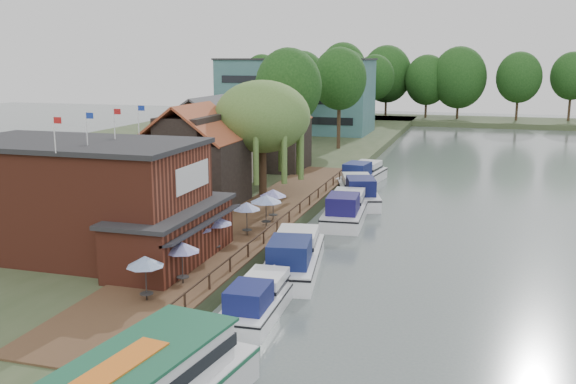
% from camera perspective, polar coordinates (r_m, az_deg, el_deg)
% --- Properties ---
extents(ground, '(260.00, 260.00, 0.00)m').
position_cam_1_polar(ground, '(38.39, 3.46, -8.46)').
color(ground, '#4E5A58').
rests_on(ground, ground).
extents(land_bank, '(50.00, 140.00, 1.00)m').
position_cam_1_polar(land_bank, '(80.81, -11.69, 2.47)').
color(land_bank, '#384728').
rests_on(land_bank, ground).
extents(quay_deck, '(6.00, 50.00, 0.10)m').
position_cam_1_polar(quay_deck, '(49.43, -2.89, -2.53)').
color(quay_deck, '#47301E').
rests_on(quay_deck, land_bank).
extents(quay_rail, '(0.20, 49.00, 1.00)m').
position_cam_1_polar(quay_rail, '(48.97, 0.28, -2.11)').
color(quay_rail, black).
rests_on(quay_rail, land_bank).
extents(pub, '(20.00, 11.00, 7.30)m').
position_cam_1_polar(pub, '(41.56, -15.93, -0.64)').
color(pub, maroon).
rests_on(pub, land_bank).
extents(hotel_block, '(25.40, 12.40, 12.30)m').
position_cam_1_polar(hotel_block, '(109.49, 0.73, 8.61)').
color(hotel_block, '#38666B').
rests_on(hotel_block, land_bank).
extents(cottage_a, '(8.60, 7.60, 8.50)m').
position_cam_1_polar(cottage_a, '(54.86, -8.44, 3.27)').
color(cottage_a, black).
rests_on(cottage_a, land_bank).
extents(cottage_b, '(9.60, 8.60, 8.50)m').
position_cam_1_polar(cottage_b, '(65.11, -7.11, 4.64)').
color(cottage_b, beige).
rests_on(cottage_b, land_bank).
extents(cottage_c, '(7.60, 7.60, 8.50)m').
position_cam_1_polar(cottage_c, '(72.04, -1.29, 5.41)').
color(cottage_c, black).
rests_on(cottage_c, land_bank).
extents(willow, '(8.60, 8.60, 10.43)m').
position_cam_1_polar(willow, '(57.64, -2.29, 4.76)').
color(willow, '#476B2D').
rests_on(willow, land_bank).
extents(umbrella_0, '(1.95, 1.95, 2.38)m').
position_cam_1_polar(umbrella_0, '(33.76, -12.52, -7.50)').
color(umbrella_0, navy).
rests_on(umbrella_0, quay_deck).
extents(umbrella_1, '(2.00, 2.00, 2.38)m').
position_cam_1_polar(umbrella_1, '(35.84, -9.37, -6.22)').
color(umbrella_1, navy).
rests_on(umbrella_1, quay_deck).
extents(umbrella_2, '(1.95, 1.95, 2.38)m').
position_cam_1_polar(umbrella_2, '(39.99, -8.12, -4.27)').
color(umbrella_2, navy).
rests_on(umbrella_2, quay_deck).
extents(umbrella_3, '(2.27, 2.27, 2.38)m').
position_cam_1_polar(umbrella_3, '(41.28, -6.51, -3.72)').
color(umbrella_3, navy).
rests_on(umbrella_3, quay_deck).
extents(umbrella_4, '(1.96, 1.96, 2.38)m').
position_cam_1_polar(umbrella_4, '(44.95, -3.68, -2.37)').
color(umbrella_4, navy).
rests_on(umbrella_4, quay_deck).
extents(umbrella_5, '(2.38, 2.38, 2.38)m').
position_cam_1_polar(umbrella_5, '(47.19, -1.96, -1.67)').
color(umbrella_5, navy).
rests_on(umbrella_5, quay_deck).
extents(umbrella_6, '(2.11, 2.11, 2.38)m').
position_cam_1_polar(umbrella_6, '(49.17, -1.34, -1.11)').
color(umbrella_6, navy).
rests_on(umbrella_6, quay_deck).
extents(cruiser_0, '(3.22, 8.99, 2.11)m').
position_cam_1_polar(cruiser_0, '(34.31, -2.65, -9.09)').
color(cruiser_0, white).
rests_on(cruiser_0, ground).
extents(cruiser_1, '(5.14, 11.19, 2.65)m').
position_cam_1_polar(cruiser_1, '(40.66, 0.52, -5.30)').
color(cruiser_1, white).
rests_on(cruiser_1, ground).
extents(cruiser_2, '(4.26, 10.87, 2.61)m').
position_cam_1_polar(cruiser_2, '(53.41, 5.18, -1.20)').
color(cruiser_2, silver).
rests_on(cruiser_2, ground).
extents(cruiser_3, '(6.47, 11.45, 2.68)m').
position_cam_1_polar(cruiser_3, '(60.53, 6.27, 0.37)').
color(cruiser_3, silver).
rests_on(cruiser_3, ground).
extents(cruiser_4, '(4.68, 10.71, 2.53)m').
position_cam_1_polar(cruiser_4, '(69.63, 6.67, 1.80)').
color(cruiser_4, white).
rests_on(cruiser_4, ground).
extents(swan, '(0.44, 0.44, 0.44)m').
position_cam_1_polar(swan, '(30.04, -10.37, -14.19)').
color(swan, white).
rests_on(swan, ground).
extents(bank_tree_0, '(8.23, 8.23, 13.58)m').
position_cam_1_polar(bank_tree_0, '(79.78, 0.03, 7.87)').
color(bank_tree_0, '#143811').
rests_on(bank_tree_0, land_bank).
extents(bank_tree_1, '(7.38, 7.38, 13.78)m').
position_cam_1_polar(bank_tree_1, '(88.73, 4.57, 8.30)').
color(bank_tree_1, '#143811').
rests_on(bank_tree_1, land_bank).
extents(bank_tree_2, '(7.08, 7.08, 13.39)m').
position_cam_1_polar(bank_tree_2, '(97.30, 1.25, 8.53)').
color(bank_tree_2, '#143811').
rests_on(bank_tree_2, land_bank).
extents(bank_tree_3, '(8.19, 8.19, 12.36)m').
position_cam_1_polar(bank_tree_3, '(117.05, 3.92, 8.81)').
color(bank_tree_3, '#143811').
rests_on(bank_tree_3, land_bank).
extents(bank_tree_4, '(7.81, 7.81, 13.84)m').
position_cam_1_polar(bank_tree_4, '(123.63, 5.27, 9.29)').
color(bank_tree_4, '#143811').
rests_on(bank_tree_4, land_bank).
extents(bank_tree_5, '(7.79, 7.79, 13.03)m').
position_cam_1_polar(bank_tree_5, '(129.89, 7.69, 9.17)').
color(bank_tree_5, '#143811').
rests_on(bank_tree_5, land_bank).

